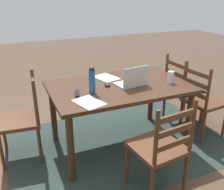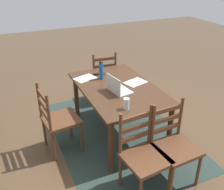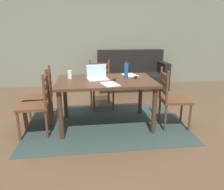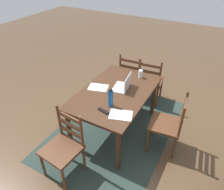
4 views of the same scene
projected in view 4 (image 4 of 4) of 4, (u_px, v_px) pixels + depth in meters
The scene contains 14 objects.
ground_plane at pixel (115, 128), 3.63m from camera, with size 14.00×14.00×0.00m, color brown.
area_rug at pixel (115, 128), 3.63m from camera, with size 2.56×1.74×0.01m, color #283833.
dining_table at pixel (116, 96), 3.25m from camera, with size 1.53×0.97×0.76m.
chair_left_near at pixel (132, 76), 4.21m from camera, with size 0.46×0.46×0.95m.
chair_left_far at pixel (150, 80), 4.05m from camera, with size 0.48×0.48×0.95m.
chair_right_near at pixel (64, 147), 2.69m from camera, with size 0.48×0.48×0.95m.
chair_far_head at pixel (168, 124), 3.04m from camera, with size 0.49×0.49×0.95m.
laptop at pixel (124, 85), 3.23m from camera, with size 0.35×0.27×0.23m.
water_bottle at pixel (111, 97), 2.82m from camera, with size 0.07×0.07×0.28m.
drinking_glass at pixel (140, 74), 3.51m from camera, with size 0.07×0.07×0.13m, color silver.
computer_mouse at pixel (110, 94), 3.10m from camera, with size 0.06×0.10×0.03m, color black.
tv_remote at pixel (103, 111), 2.80m from camera, with size 0.04×0.17×0.02m, color black.
paper_stack_left at pixel (98, 87), 3.29m from camera, with size 0.21×0.30×0.00m, color white.
paper_stack_right at pixel (121, 115), 2.74m from camera, with size 0.21×0.30×0.00m, color white.
Camera 4 is at (2.36, 1.23, 2.54)m, focal length 33.94 mm.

